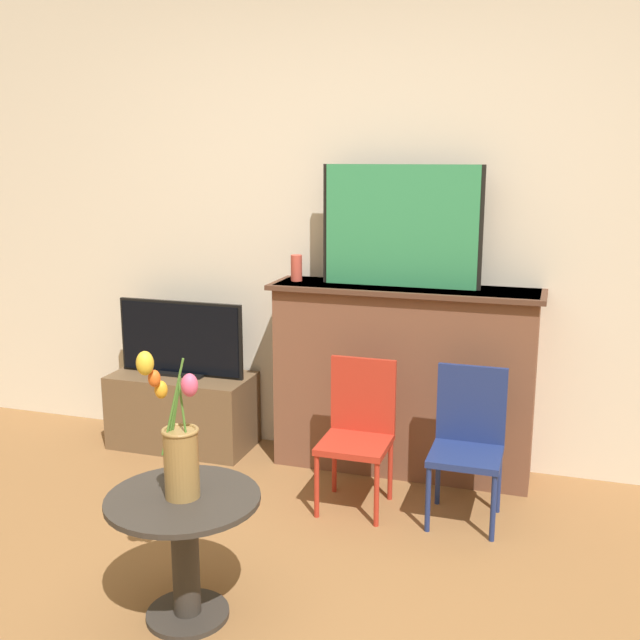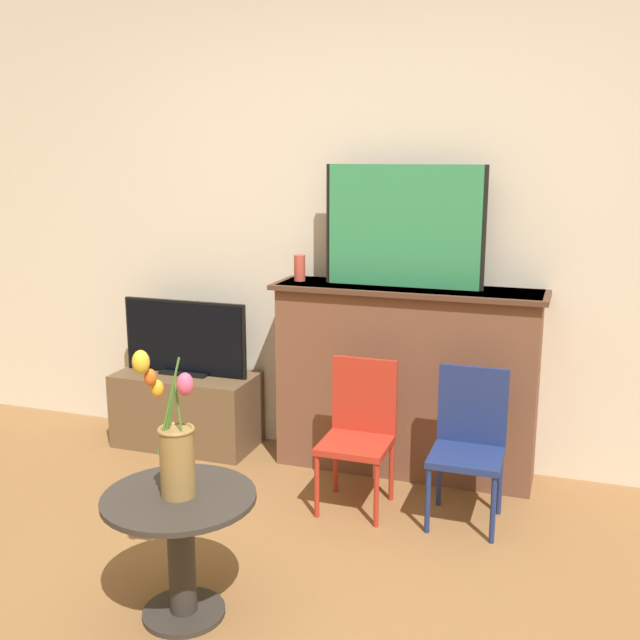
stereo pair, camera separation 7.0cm
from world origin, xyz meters
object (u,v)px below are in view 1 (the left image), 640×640
(tv_monitor, at_px, (181,340))
(chair_red, at_px, (358,426))
(vase_tulips, at_px, (178,447))
(painting, at_px, (401,226))
(chair_blue, at_px, (468,437))

(tv_monitor, height_order, chair_red, tv_monitor)
(chair_red, bearing_deg, vase_tulips, -108.28)
(painting, distance_m, vase_tulips, 1.74)
(painting, bearing_deg, chair_red, -100.43)
(tv_monitor, bearing_deg, chair_red, -19.52)
(tv_monitor, bearing_deg, vase_tulips, -62.09)
(painting, distance_m, chair_blue, 1.10)
(vase_tulips, bearing_deg, painting, 74.02)
(painting, bearing_deg, vase_tulips, -105.98)
(tv_monitor, xyz_separation_m, vase_tulips, (0.79, -1.50, 0.03))
(tv_monitor, xyz_separation_m, chair_red, (1.15, -0.41, -0.24))
(painting, bearing_deg, tv_monitor, -177.18)
(tv_monitor, distance_m, vase_tulips, 1.69)
(chair_red, bearing_deg, chair_blue, 2.59)
(chair_red, bearing_deg, painting, 79.57)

